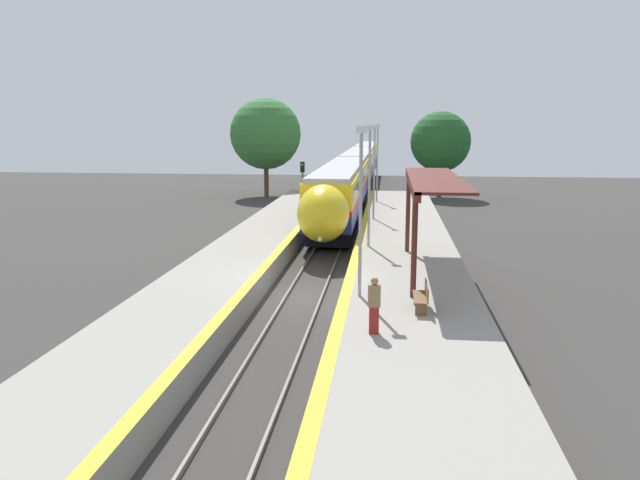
{
  "coord_description": "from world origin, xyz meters",
  "views": [
    {
      "loc": [
        3.32,
        -23.88,
        6.94
      ],
      "look_at": [
        0.58,
        0.67,
        2.29
      ],
      "focal_mm": 35.0,
      "sensor_mm": 36.0,
      "label": 1
    }
  ],
  "objects_px": {
    "railway_signal": "(303,187)",
    "lamppost_far": "(374,166)",
    "platform_bench": "(423,296)",
    "lamppost_near": "(361,202)",
    "train": "(358,168)",
    "person_waiting": "(374,305)",
    "lamppost_mid": "(369,179)",
    "lamppost_farthest": "(377,158)"
  },
  "relations": [
    {
      "from": "railway_signal",
      "to": "lamppost_far",
      "type": "distance_m",
      "value": 5.7
    },
    {
      "from": "platform_bench",
      "to": "lamppost_near",
      "type": "xyz_separation_m",
      "value": [
        -2.12,
        1.47,
        2.86
      ]
    },
    {
      "from": "train",
      "to": "person_waiting",
      "type": "height_order",
      "value": "train"
    },
    {
      "from": "railway_signal",
      "to": "lamppost_near",
      "type": "xyz_separation_m",
      "value": [
        4.87,
        -20.47,
        1.62
      ]
    },
    {
      "from": "lamppost_near",
      "to": "lamppost_far",
      "type": "height_order",
      "value": "same"
    },
    {
      "from": "lamppost_near",
      "to": "train",
      "type": "bearing_deg",
      "value": 93.08
    },
    {
      "from": "person_waiting",
      "to": "railway_signal",
      "type": "distance_m",
      "value": 25.04
    },
    {
      "from": "lamppost_mid",
      "to": "lamppost_farthest",
      "type": "bearing_deg",
      "value": 90.0
    },
    {
      "from": "person_waiting",
      "to": "lamppost_far",
      "type": "distance_m",
      "value": 22.09
    },
    {
      "from": "train",
      "to": "lamppost_far",
      "type": "distance_m",
      "value": 25.94
    },
    {
      "from": "lamppost_near",
      "to": "lamppost_farthest",
      "type": "height_order",
      "value": "same"
    },
    {
      "from": "train",
      "to": "lamppost_far",
      "type": "relative_size",
      "value": 12.12
    },
    {
      "from": "lamppost_mid",
      "to": "lamppost_far",
      "type": "relative_size",
      "value": 1.0
    },
    {
      "from": "lamppost_far",
      "to": "lamppost_farthest",
      "type": "distance_m",
      "value": 9.0
    },
    {
      "from": "person_waiting",
      "to": "lamppost_farthest",
      "type": "xyz_separation_m",
      "value": [
        -0.61,
        30.94,
        2.47
      ]
    },
    {
      "from": "platform_bench",
      "to": "lamppost_near",
      "type": "distance_m",
      "value": 3.85
    },
    {
      "from": "lamppost_farthest",
      "to": "lamppost_mid",
      "type": "bearing_deg",
      "value": -90.0
    },
    {
      "from": "person_waiting",
      "to": "lamppost_near",
      "type": "xyz_separation_m",
      "value": [
        -0.61,
        3.94,
        2.47
      ]
    },
    {
      "from": "lamppost_near",
      "to": "lamppost_farthest",
      "type": "distance_m",
      "value": 27.0
    },
    {
      "from": "lamppost_farthest",
      "to": "railway_signal",
      "type": "bearing_deg",
      "value": -126.75
    },
    {
      "from": "platform_bench",
      "to": "lamppost_mid",
      "type": "relative_size",
      "value": 0.27
    },
    {
      "from": "train",
      "to": "platform_bench",
      "type": "relative_size",
      "value": 44.38
    },
    {
      "from": "lamppost_near",
      "to": "person_waiting",
      "type": "bearing_deg",
      "value": -81.26
    },
    {
      "from": "lamppost_near",
      "to": "lamppost_farthest",
      "type": "bearing_deg",
      "value": 90.0
    },
    {
      "from": "lamppost_near",
      "to": "lamppost_far",
      "type": "distance_m",
      "value": 18.0
    },
    {
      "from": "lamppost_mid",
      "to": "railway_signal",
      "type": "bearing_deg",
      "value": 113.0
    },
    {
      "from": "train",
      "to": "lamppost_near",
      "type": "height_order",
      "value": "lamppost_near"
    },
    {
      "from": "person_waiting",
      "to": "lamppost_mid",
      "type": "xyz_separation_m",
      "value": [
        -0.61,
        12.94,
        2.47
      ]
    },
    {
      "from": "platform_bench",
      "to": "railway_signal",
      "type": "height_order",
      "value": "railway_signal"
    },
    {
      "from": "person_waiting",
      "to": "lamppost_farthest",
      "type": "distance_m",
      "value": 31.04
    },
    {
      "from": "train",
      "to": "person_waiting",
      "type": "bearing_deg",
      "value": -86.45
    },
    {
      "from": "platform_bench",
      "to": "railway_signal",
      "type": "bearing_deg",
      "value": 107.66
    },
    {
      "from": "platform_bench",
      "to": "lamppost_far",
      "type": "bearing_deg",
      "value": 96.21
    },
    {
      "from": "railway_signal",
      "to": "lamppost_mid",
      "type": "height_order",
      "value": "lamppost_mid"
    },
    {
      "from": "lamppost_near",
      "to": "lamppost_mid",
      "type": "relative_size",
      "value": 1.0
    },
    {
      "from": "lamppost_mid",
      "to": "lamppost_farthest",
      "type": "xyz_separation_m",
      "value": [
        0.0,
        18.0,
        0.0
      ]
    },
    {
      "from": "railway_signal",
      "to": "lamppost_mid",
      "type": "relative_size",
      "value": 0.74
    },
    {
      "from": "lamppost_near",
      "to": "lamppost_farthest",
      "type": "xyz_separation_m",
      "value": [
        0.0,
        27.0,
        0.0
      ]
    },
    {
      "from": "person_waiting",
      "to": "railway_signal",
      "type": "bearing_deg",
      "value": 102.64
    },
    {
      "from": "platform_bench",
      "to": "lamppost_far",
      "type": "relative_size",
      "value": 0.27
    },
    {
      "from": "platform_bench",
      "to": "lamppost_near",
      "type": "height_order",
      "value": "lamppost_near"
    },
    {
      "from": "platform_bench",
      "to": "railway_signal",
      "type": "xyz_separation_m",
      "value": [
        -6.99,
        21.95,
        1.24
      ]
    }
  ]
}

